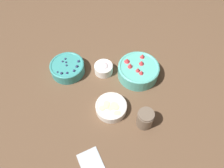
{
  "coord_description": "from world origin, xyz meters",
  "views": [
    {
      "loc": [
        0.46,
        -0.28,
        0.93
      ],
      "look_at": [
        -0.06,
        0.05,
        0.04
      ],
      "focal_mm": 35.0,
      "sensor_mm": 36.0,
      "label": 1
    }
  ],
  "objects_px": {
    "bowl_bananas": "(111,107)",
    "bowl_blueberries": "(67,67)",
    "jar_chocolate": "(145,119)",
    "bowl_strawberries": "(138,70)",
    "bowl_cream": "(104,68)"
  },
  "relations": [
    {
      "from": "bowl_cream",
      "to": "bowl_bananas",
      "type": "bearing_deg",
      "value": -22.0
    },
    {
      "from": "bowl_cream",
      "to": "bowl_blueberries",
      "type": "bearing_deg",
      "value": -122.42
    },
    {
      "from": "bowl_strawberries",
      "to": "jar_chocolate",
      "type": "xyz_separation_m",
      "value": [
        0.24,
        -0.14,
        -0.0
      ]
    },
    {
      "from": "bowl_strawberries",
      "to": "bowl_cream",
      "type": "xyz_separation_m",
      "value": [
        -0.12,
        -0.14,
        -0.01
      ]
    },
    {
      "from": "bowl_strawberries",
      "to": "jar_chocolate",
      "type": "relative_size",
      "value": 2.24
    },
    {
      "from": "bowl_blueberries",
      "to": "jar_chocolate",
      "type": "height_order",
      "value": "jar_chocolate"
    },
    {
      "from": "bowl_blueberries",
      "to": "bowl_cream",
      "type": "bearing_deg",
      "value": 57.58
    },
    {
      "from": "bowl_bananas",
      "to": "jar_chocolate",
      "type": "height_order",
      "value": "jar_chocolate"
    },
    {
      "from": "bowl_strawberries",
      "to": "bowl_blueberries",
      "type": "distance_m",
      "value": 0.37
    },
    {
      "from": "bowl_blueberries",
      "to": "bowl_bananas",
      "type": "relative_size",
      "value": 1.21
    },
    {
      "from": "bowl_blueberries",
      "to": "bowl_bananas",
      "type": "height_order",
      "value": "bowl_blueberries"
    },
    {
      "from": "bowl_blueberries",
      "to": "bowl_bananas",
      "type": "bearing_deg",
      "value": 12.94
    },
    {
      "from": "bowl_cream",
      "to": "jar_chocolate",
      "type": "distance_m",
      "value": 0.36
    },
    {
      "from": "bowl_bananas",
      "to": "bowl_blueberries",
      "type": "bearing_deg",
      "value": -167.06
    },
    {
      "from": "bowl_strawberries",
      "to": "bowl_blueberries",
      "type": "height_order",
      "value": "bowl_strawberries"
    }
  ]
}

